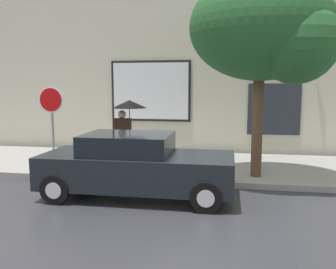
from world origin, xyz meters
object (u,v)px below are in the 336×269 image
at_px(parked_car, 136,166).
at_px(street_tree, 268,30).
at_px(stop_sign, 52,111).
at_px(pedestrian_with_umbrella, 127,115).

height_order(parked_car, street_tree, street_tree).
bearing_deg(stop_sign, street_tree, -1.14).
distance_m(pedestrian_with_umbrella, street_tree, 4.33).
relative_size(pedestrian_with_umbrella, street_tree, 0.38).
bearing_deg(parked_car, street_tree, 29.62).
bearing_deg(street_tree, parked_car, -150.38).
bearing_deg(parked_car, stop_sign, 148.60).
height_order(pedestrian_with_umbrella, stop_sign, stop_sign).
relative_size(pedestrian_with_umbrella, stop_sign, 0.84).
xyz_separation_m(street_tree, stop_sign, (-5.90, 0.12, -2.06)).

